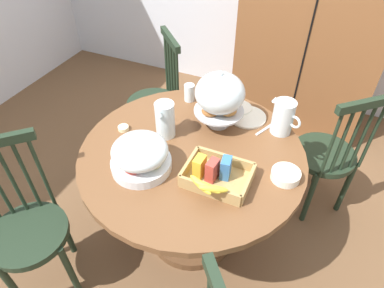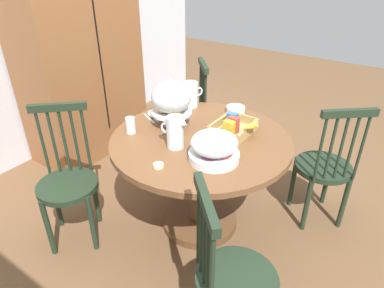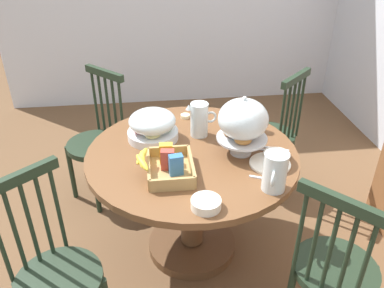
% 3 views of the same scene
% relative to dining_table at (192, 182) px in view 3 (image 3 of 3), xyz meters
% --- Properties ---
extents(ground_plane, '(10.00, 10.00, 0.00)m').
position_rel_dining_table_xyz_m(ground_plane, '(0.06, 0.08, -0.53)').
color(ground_plane, brown).
extents(dining_table, '(1.19, 1.19, 0.74)m').
position_rel_dining_table_xyz_m(dining_table, '(0.00, 0.00, 0.00)').
color(dining_table, brown).
rests_on(dining_table, ground_plane).
extents(windsor_chair_near_window, '(0.47, 0.47, 0.97)m').
position_rel_dining_table_xyz_m(windsor_chair_near_window, '(-0.66, -0.61, -0.07)').
color(windsor_chair_near_window, '#1E2D1E').
rests_on(windsor_chair_near_window, ground_plane).
extents(windsor_chair_by_cabinet, '(0.47, 0.47, 0.97)m').
position_rel_dining_table_xyz_m(windsor_chair_by_cabinet, '(0.56, -0.70, -0.07)').
color(windsor_chair_by_cabinet, '#1E2D1E').
rests_on(windsor_chair_by_cabinet, ground_plane).
extents(windsor_chair_facing_door, '(0.47, 0.47, 0.97)m').
position_rel_dining_table_xyz_m(windsor_chair_facing_door, '(0.68, 0.58, -0.07)').
color(windsor_chair_facing_door, '#1E2D1E').
rests_on(windsor_chair_facing_door, ground_plane).
extents(windsor_chair_far_side, '(0.47, 0.47, 0.97)m').
position_rel_dining_table_xyz_m(windsor_chair_far_side, '(-0.60, 0.67, -0.07)').
color(windsor_chair_far_side, '#1E2D1E').
rests_on(windsor_chair_far_side, ground_plane).
extents(pastry_stand_with_dome, '(0.28, 0.28, 0.34)m').
position_rel_dining_table_xyz_m(pastry_stand_with_dome, '(0.04, 0.27, 0.41)').
color(pastry_stand_with_dome, silver).
rests_on(pastry_stand_with_dome, dining_table).
extents(fruit_platter_covered, '(0.30, 0.30, 0.18)m').
position_rel_dining_table_xyz_m(fruit_platter_covered, '(-0.18, -0.21, 0.30)').
color(fruit_platter_covered, silver).
rests_on(fruit_platter_covered, dining_table).
extents(orange_juice_pitcher, '(0.19, 0.12, 0.20)m').
position_rel_dining_table_xyz_m(orange_juice_pitcher, '(0.39, 0.35, 0.30)').
color(orange_juice_pitcher, silver).
rests_on(orange_juice_pitcher, dining_table).
extents(milk_pitcher, '(0.11, 0.19, 0.21)m').
position_rel_dining_table_xyz_m(milk_pitcher, '(-0.19, 0.07, 0.31)').
color(milk_pitcher, silver).
rests_on(milk_pitcher, dining_table).
extents(cereal_basket, '(0.32, 0.30, 0.12)m').
position_rel_dining_table_xyz_m(cereal_basket, '(0.19, -0.15, 0.26)').
color(cereal_basket, tan).
rests_on(cereal_basket, dining_table).
extents(china_plate_large, '(0.22, 0.22, 0.01)m').
position_rel_dining_table_xyz_m(china_plate_large, '(0.18, 0.40, 0.22)').
color(china_plate_large, white).
rests_on(china_plate_large, dining_table).
extents(china_plate_small, '(0.15, 0.15, 0.01)m').
position_rel_dining_table_xyz_m(china_plate_small, '(0.11, 0.45, 0.23)').
color(china_plate_small, white).
rests_on(china_plate_small, china_plate_large).
extents(cereal_bowl, '(0.14, 0.14, 0.04)m').
position_rel_dining_table_xyz_m(cereal_bowl, '(0.49, 0.00, 0.24)').
color(cereal_bowl, white).
rests_on(cereal_bowl, dining_table).
extents(drinking_glass, '(0.06, 0.06, 0.11)m').
position_rel_dining_table_xyz_m(drinking_glass, '(-0.21, 0.43, 0.27)').
color(drinking_glass, silver).
rests_on(drinking_glass, dining_table).
extents(butter_dish, '(0.06, 0.06, 0.02)m').
position_rel_dining_table_xyz_m(butter_dish, '(-0.43, 0.01, 0.23)').
color(butter_dish, beige).
rests_on(butter_dish, dining_table).
extents(table_knife, '(0.08, 0.16, 0.01)m').
position_rel_dining_table_xyz_m(table_knife, '(0.05, 0.46, 0.22)').
color(table_knife, silver).
rests_on(table_knife, dining_table).
extents(dinner_fork, '(0.08, 0.16, 0.01)m').
position_rel_dining_table_xyz_m(dinner_fork, '(0.03, 0.47, 0.22)').
color(dinner_fork, silver).
rests_on(dinner_fork, dining_table).
extents(soup_spoon, '(0.08, 0.16, 0.01)m').
position_rel_dining_table_xyz_m(soup_spoon, '(0.31, 0.34, 0.22)').
color(soup_spoon, silver).
rests_on(soup_spoon, dining_table).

